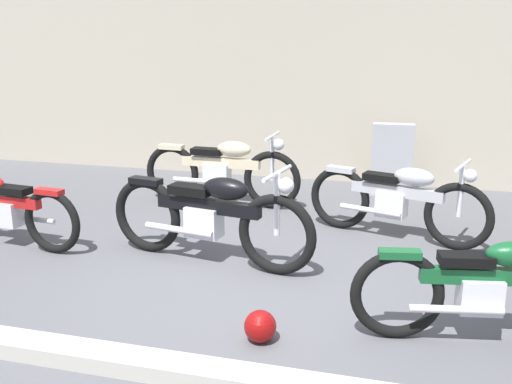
% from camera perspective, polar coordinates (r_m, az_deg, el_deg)
% --- Properties ---
extents(ground_plane, '(40.00, 40.00, 0.00)m').
position_cam_1_polar(ground_plane, '(5.22, -2.74, -9.82)').
color(ground_plane, '#56565B').
extents(building_wall, '(18.00, 0.30, 3.28)m').
position_cam_1_polar(building_wall, '(9.07, 5.87, 11.57)').
color(building_wall, '#B2A893').
rests_on(building_wall, ground_plane).
extents(curb_strip, '(18.00, 0.24, 0.12)m').
position_cam_1_polar(curb_strip, '(4.11, -8.61, -16.51)').
color(curb_strip, '#B7B2A8').
rests_on(curb_strip, ground_plane).
extents(stone_marker, '(0.58, 0.23, 1.01)m').
position_cam_1_polar(stone_marker, '(8.35, 13.04, 3.06)').
color(stone_marker, '#9E9EA3').
rests_on(stone_marker, ground_plane).
extents(helmet, '(0.24, 0.24, 0.24)m').
position_cam_1_polar(helmet, '(4.43, 0.41, -12.90)').
color(helmet, maroon).
rests_on(helmet, ground_plane).
extents(motorcycle_cream, '(2.16, 0.60, 0.97)m').
position_cam_1_polar(motorcycle_cream, '(7.72, -3.31, 2.16)').
color(motorcycle_cream, black).
rests_on(motorcycle_cream, ground_plane).
extents(motorcycle_silver, '(2.00, 0.82, 0.93)m').
position_cam_1_polar(motorcycle_silver, '(6.59, 13.59, -0.72)').
color(motorcycle_silver, black).
rests_on(motorcycle_silver, ground_plane).
extents(motorcycle_black, '(2.21, 0.66, 1.00)m').
position_cam_1_polar(motorcycle_black, '(5.74, -4.47, -2.33)').
color(motorcycle_black, black).
rests_on(motorcycle_black, ground_plane).
extents(motorcycle_green, '(1.95, 0.64, 0.88)m').
position_cam_1_polar(motorcycle_green, '(4.62, 21.72, -8.62)').
color(motorcycle_green, black).
rests_on(motorcycle_green, ground_plane).
extents(motorcycle_red, '(1.93, 0.54, 0.87)m').
position_cam_1_polar(motorcycle_red, '(6.77, -23.42, -1.39)').
color(motorcycle_red, black).
rests_on(motorcycle_red, ground_plane).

